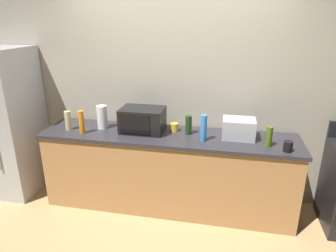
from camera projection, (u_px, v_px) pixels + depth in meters
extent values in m
plane|color=tan|center=(161.00, 225.00, 3.24)|extent=(8.00, 8.00, 0.00)
cube|color=#B2A893|center=(175.00, 87.00, 3.53)|extent=(6.40, 0.10, 2.70)
cube|color=#B27F4C|center=(168.00, 172.00, 3.46)|extent=(2.80, 0.60, 0.86)
cube|color=#2D2B30|center=(168.00, 136.00, 3.31)|extent=(2.84, 0.64, 0.04)
cube|color=#B7BABF|center=(5.00, 122.00, 3.69)|extent=(0.72, 0.70, 1.80)
cube|color=black|center=(143.00, 120.00, 3.36)|extent=(0.48, 0.34, 0.27)
cube|color=black|center=(135.00, 125.00, 3.21)|extent=(0.34, 0.01, 0.21)
cube|color=#B7BABF|center=(239.00, 128.00, 3.18)|extent=(0.34, 0.26, 0.21)
cylinder|color=white|center=(102.00, 117.00, 3.45)|extent=(0.12, 0.12, 0.27)
cylinder|color=#4C6B19|center=(269.00, 137.00, 2.97)|extent=(0.06, 0.06, 0.21)
cylinder|color=#1E3F19|center=(189.00, 125.00, 3.29)|extent=(0.07, 0.07, 0.21)
cylinder|color=orange|center=(82.00, 122.00, 3.30)|extent=(0.06, 0.06, 0.26)
cylinder|color=beige|center=(68.00, 121.00, 3.41)|extent=(0.07, 0.07, 0.22)
cylinder|color=#338CE5|center=(204.00, 128.00, 3.10)|extent=(0.07, 0.07, 0.28)
cylinder|color=black|center=(288.00, 146.00, 2.87)|extent=(0.09, 0.09, 0.10)
cylinder|color=yellow|center=(174.00, 127.00, 3.39)|extent=(0.09, 0.09, 0.09)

